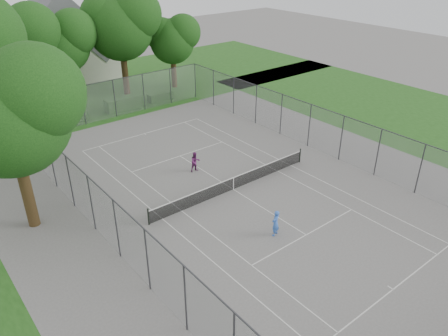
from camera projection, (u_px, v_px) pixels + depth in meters
ground at (233, 189)px, 28.93m from camera, size 120.00×120.00×0.00m
grass_far at (79, 93)px, 46.86m from camera, size 60.00×20.00×0.00m
grass_right at (413, 115)px, 41.06m from camera, size 16.00×40.00×0.00m
court_markings at (233, 189)px, 28.92m from camera, size 11.03×23.83×0.01m
tennis_net at (233, 183)px, 28.69m from camera, size 12.87×0.10×1.10m
perimeter_fence at (234, 165)px, 28.08m from camera, size 18.08×34.08×3.52m
tree_far_left at (17, 39)px, 38.31m from camera, size 6.98×6.37×10.03m
tree_far_midleft at (61, 40)px, 40.99m from camera, size 6.34×5.79×9.11m
tree_far_midright at (121, 22)px, 43.07m from camera, size 7.45×6.81×10.72m
tree_far_right at (173, 38)px, 46.20m from camera, size 5.44×4.96×7.82m
tree_side_front at (8, 108)px, 22.06m from camera, size 7.27×6.64×10.45m
hedge_left at (67, 118)px, 39.13m from camera, size 3.59×1.08×0.90m
hedge_mid at (125, 103)px, 42.13m from camera, size 3.86×1.10×1.21m
hedge_right at (160, 96)px, 44.56m from camera, size 2.62×0.96×0.79m
house at (76, 42)px, 50.07m from camera, size 8.17×6.33×10.17m
girl_player at (276, 223)px, 24.18m from camera, size 0.66×0.53×1.58m
woman_player at (195, 162)px, 30.87m from camera, size 0.77×0.63×1.48m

